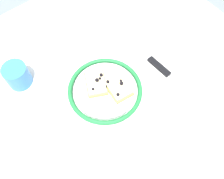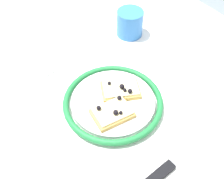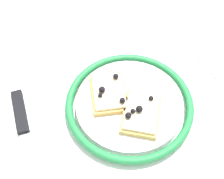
{
  "view_description": "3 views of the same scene",
  "coord_description": "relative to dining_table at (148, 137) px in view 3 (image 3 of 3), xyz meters",
  "views": [
    {
      "loc": [
        -0.17,
        -0.33,
        1.47
      ],
      "look_at": [
        0.05,
        -0.05,
        0.79
      ],
      "focal_mm": 40.6,
      "sensor_mm": 36.0,
      "label": 1
    },
    {
      "loc": [
        0.37,
        -0.27,
        1.29
      ],
      "look_at": [
        0.01,
        -0.02,
        0.78
      ],
      "focal_mm": 45.88,
      "sensor_mm": 36.0,
      "label": 2
    },
    {
      "loc": [
        0.14,
        0.25,
        1.24
      ],
      "look_at": [
        0.06,
        -0.06,
        0.78
      ],
      "focal_mm": 49.06,
      "sensor_mm": 36.0,
      "label": 3
    }
  ],
  "objects": [
    {
      "name": "knife",
      "position": [
        0.23,
        -0.04,
        0.08
      ],
      "size": [
        0.03,
        0.24,
        0.01
      ],
      "color": "silver",
      "rests_on": "dining_table"
    },
    {
      "name": "pizza_slice_far",
      "position": [
        0.07,
        -0.06,
        0.11
      ],
      "size": [
        0.07,
        0.09,
        0.03
      ],
      "color": "tan",
      "rests_on": "plate"
    },
    {
      "name": "plate",
      "position": [
        0.03,
        -0.03,
        0.09
      ],
      "size": [
        0.23,
        0.23,
        0.02
      ],
      "color": "white",
      "rests_on": "dining_table"
    },
    {
      "name": "dining_table",
      "position": [
        0.0,
        0.0,
        0.0
      ],
      "size": [
        1.18,
        0.94,
        0.76
      ],
      "color": "white",
      "rests_on": "ground_plane"
    },
    {
      "name": "pizza_slice_near",
      "position": [
        0.02,
        0.0,
        0.11
      ],
      "size": [
        0.1,
        0.11,
        0.03
      ],
      "color": "tan",
      "rests_on": "plate"
    },
    {
      "name": "fork",
      "position": [
        -0.16,
        -0.04,
        0.08
      ],
      "size": [
        0.05,
        0.2,
        0.0
      ],
      "color": "silver",
      "rests_on": "dining_table"
    }
  ]
}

